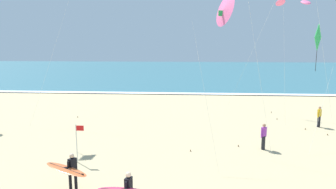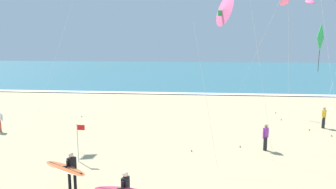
% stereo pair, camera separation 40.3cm
% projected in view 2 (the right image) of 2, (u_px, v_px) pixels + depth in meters
% --- Properties ---
extents(ocean_water, '(160.00, 60.00, 0.08)m').
position_uv_depth(ocean_water, '(187.00, 71.00, 68.02)').
color(ocean_water, '#336B7A').
rests_on(ocean_water, ground).
extents(shoreline_foam, '(160.00, 1.33, 0.01)m').
position_uv_depth(shoreline_foam, '(179.00, 93.00, 38.86)').
color(shoreline_foam, white).
rests_on(shoreline_foam, ocean_water).
extents(surfer_trailing, '(2.24, 1.43, 1.71)m').
position_uv_depth(surfer_trailing, '(68.00, 168.00, 13.51)').
color(surfer_trailing, black).
rests_on(surfer_trailing, ground).
extents(kite_arc_golden_low, '(2.39, 2.90, 9.54)m').
position_uv_depth(kite_arc_golden_low, '(297.00, 1.00, 22.18)').
color(kite_arc_golden_low, pink).
rests_on(kite_arc_golden_low, ground).
extents(kite_delta_rose_distant, '(1.91, 4.21, 8.48)m').
position_uv_depth(kite_delta_rose_distant, '(223.00, 10.00, 13.83)').
color(kite_delta_rose_distant, pink).
rests_on(kite_delta_rose_distant, ground).
extents(kite_diamond_emerald_close, '(3.18, 4.79, 7.31)m').
position_uv_depth(kite_diamond_emerald_close, '(321.00, 41.00, 16.73)').
color(kite_diamond_emerald_close, green).
rests_on(kite_diamond_emerald_close, ground).
extents(bystander_yellow_top, '(0.38, 0.37, 1.59)m').
position_uv_depth(bystander_yellow_top, '(324.00, 118.00, 23.49)').
color(bystander_yellow_top, black).
rests_on(bystander_yellow_top, ground).
extents(bystander_purple_top, '(0.39, 0.36, 1.59)m').
position_uv_depth(bystander_purple_top, '(266.00, 137.00, 18.70)').
color(bystander_purple_top, black).
rests_on(bystander_purple_top, ground).
extents(lifeguard_flag, '(0.45, 0.05, 2.10)m').
position_uv_depth(lifeguard_flag, '(79.00, 139.00, 16.87)').
color(lifeguard_flag, silver).
rests_on(lifeguard_flag, ground).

